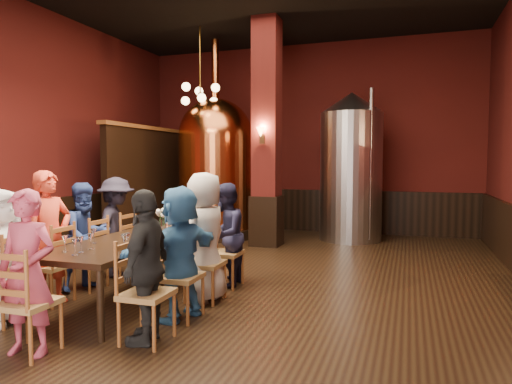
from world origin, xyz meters
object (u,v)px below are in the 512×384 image
(person_1, at_px, (49,238))
(rose_vase, at_px, (162,216))
(person_2, at_px, (86,236))
(dining_table, at_px, (128,245))
(person_0, at_px, (3,256))
(steel_vessel, at_px, (351,167))
(copper_kettle, at_px, (216,166))

(person_1, xyz_separation_m, rose_vase, (0.84, 1.16, 0.16))
(person_2, bearing_deg, dining_table, -92.29)
(person_0, height_order, rose_vase, person_0)
(person_2, bearing_deg, steel_vessel, -12.16)
(person_1, bearing_deg, steel_vessel, -15.63)
(dining_table, relative_size, person_1, 1.53)
(person_2, bearing_deg, person_1, -161.07)
(copper_kettle, height_order, steel_vessel, copper_kettle)
(person_1, distance_m, copper_kettle, 5.21)
(person_0, xyz_separation_m, rose_vase, (0.82, 1.83, 0.25))
(dining_table, distance_m, rose_vase, 0.85)
(rose_vase, bearing_deg, steel_vessel, 65.83)
(person_1, height_order, steel_vessel, steel_vessel)
(copper_kettle, bearing_deg, person_0, -88.77)
(person_2, relative_size, rose_vase, 4.60)
(person_0, relative_size, rose_vase, 4.58)
(copper_kettle, distance_m, steel_vessel, 2.98)
(person_1, xyz_separation_m, steel_vessel, (2.83, 5.60, 0.78))
(copper_kettle, bearing_deg, person_2, -88.74)
(person_0, height_order, person_2, person_2)
(rose_vase, bearing_deg, dining_table, -89.59)
(copper_kettle, xyz_separation_m, steel_vessel, (2.94, 0.45, -0.02))
(person_0, distance_m, person_1, 0.68)
(person_1, distance_m, steel_vessel, 6.32)
(copper_kettle, bearing_deg, dining_table, -78.75)
(person_0, bearing_deg, dining_table, -29.47)
(person_1, bearing_deg, dining_table, -56.44)
(dining_table, height_order, person_2, person_2)
(person_2, xyz_separation_m, rose_vase, (0.85, 0.50, 0.25))
(person_0, relative_size, person_2, 1.00)
(steel_vessel, bearing_deg, rose_vase, -114.17)
(person_0, xyz_separation_m, copper_kettle, (-0.13, 5.82, 0.89))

